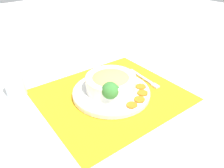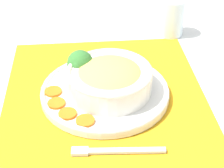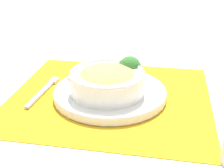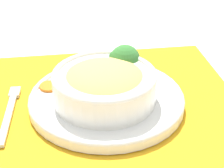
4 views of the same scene
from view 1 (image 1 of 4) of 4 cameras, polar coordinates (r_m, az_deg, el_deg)
name	(u,v)px [view 1 (image 1 of 4)]	position (r m, az deg, el deg)	size (l,w,h in m)	color
ground_plane	(111,95)	(0.84, -0.18, -2.93)	(4.00, 4.00, 0.00)	white
placemat	(111,95)	(0.84, -0.18, -2.81)	(0.55, 0.50, 0.00)	orange
plate	(111,92)	(0.83, -0.18, -2.06)	(0.29, 0.29, 0.02)	white
bowl	(111,82)	(0.82, -0.34, 0.66)	(0.19, 0.19, 0.07)	silver
broccoli_floret	(110,91)	(0.74, -0.42, -1.80)	(0.06, 0.06, 0.08)	#84AD5B
carrot_slice_near	(132,105)	(0.75, 5.21, -5.53)	(0.04, 0.04, 0.01)	orange
carrot_slice_middle	(139,100)	(0.78, 7.19, -4.04)	(0.04, 0.04, 0.01)	orange
carrot_slice_far	(142,93)	(0.82, 7.94, -2.33)	(0.04, 0.04, 0.01)	orange
carrot_slice_extra	(141,87)	(0.85, 7.50, -0.67)	(0.04, 0.04, 0.01)	orange
water_glass	(15,84)	(0.89, -24.01, -0.08)	(0.07, 0.07, 0.11)	silver
fork	(146,80)	(0.93, 8.91, 1.09)	(0.04, 0.18, 0.01)	silver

